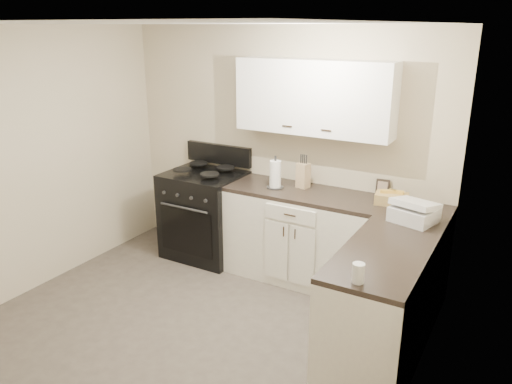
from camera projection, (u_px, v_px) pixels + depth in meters
The scene contains 19 objects.
floor at pixel (179, 340), 4.15m from camera, with size 3.60×3.60×0.00m, color #473F38.
ceiling at pixel (161, 23), 3.36m from camera, with size 3.60×3.60×0.00m, color white.
wall_back at pixel (280, 149), 5.24m from camera, with size 3.60×3.60×0.00m, color beige.
wall_right at pixel (414, 248), 2.91m from camera, with size 3.60×3.60×0.00m, color beige.
wall_left at pixel (18, 166), 4.61m from camera, with size 3.60×3.60×0.00m, color beige.
base_cabinets_back at pixel (303, 237), 5.05m from camera, with size 1.55×0.60×0.90m, color silver.
base_cabinets_right at pixel (391, 292), 4.00m from camera, with size 0.60×1.90×0.90m, color silver.
countertop_back at pixel (304, 193), 4.90m from camera, with size 1.55×0.60×0.04m, color black.
countertop_right at pixel (396, 239), 3.85m from camera, with size 0.60×1.90×0.04m, color black.
upper_cabinets at pixel (314, 97), 4.73m from camera, with size 1.55×0.30×0.70m, color white.
stove at pixel (206, 216), 5.58m from camera, with size 0.83×0.71×1.00m, color black.
knife_block at pixel (303, 175), 4.97m from camera, with size 0.11×0.10×0.25m, color tan.
paper_towel at pixel (275, 174), 4.96m from camera, with size 0.11×0.11×0.28m, color white.
picture_frame at pixel (383, 188), 4.75m from camera, with size 0.13×0.02×0.16m, color black.
wicker_basket at pixel (392, 199), 4.54m from camera, with size 0.29×0.19×0.10m, color #A5874E.
countertop_grill at pixel (414, 214), 4.13m from camera, with size 0.33×0.31×0.12m, color silver.
glass_jar at pixel (358, 273), 3.14m from camera, with size 0.08×0.08×0.13m, color silver.
oven_mitt_near at pixel (324, 309), 3.61m from camera, with size 0.02×0.17×0.29m, color black.
oven_mitt_far at pixel (343, 286), 3.92m from camera, with size 0.02×0.15×0.25m, color black.
Camera 1 is at (2.32, -2.76, 2.49)m, focal length 35.00 mm.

